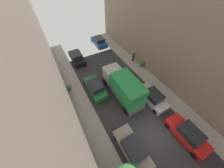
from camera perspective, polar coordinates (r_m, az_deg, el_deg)
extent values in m
plane|color=#2D2D33|center=(14.01, 18.39, -21.75)|extent=(32.00, 32.00, 0.00)
cube|color=gray|center=(12.75, -1.36, -33.16)|extent=(2.00, 44.00, 0.15)
cube|color=gray|center=(16.62, 31.32, -11.50)|extent=(2.00, 44.00, 0.15)
cube|color=gray|center=(12.60, 9.45, -28.01)|extent=(1.76, 4.20, 0.76)
cube|color=#1E2328|center=(11.91, 10.39, -27.78)|extent=(1.56, 2.10, 0.64)
cylinder|color=black|center=(12.95, 1.89, -24.37)|extent=(0.22, 0.64, 0.64)
cylinder|color=black|center=(13.30, 8.10, -21.02)|extent=(0.22, 0.64, 0.64)
cylinder|color=black|center=(12.93, 17.28, -31.71)|extent=(0.22, 0.64, 0.64)
cube|color=#1E6638|center=(15.89, -7.93, -2.04)|extent=(1.76, 4.20, 0.76)
cube|color=#1E2328|center=(15.26, -7.97, -0.74)|extent=(1.56, 2.10, 0.64)
cylinder|color=black|center=(16.93, -12.37, 0.03)|extent=(0.22, 0.64, 0.64)
cylinder|color=black|center=(17.21, -7.58, 1.93)|extent=(0.22, 0.64, 0.64)
cylinder|color=black|center=(15.03, -8.15, -7.69)|extent=(0.22, 0.64, 0.64)
cylinder|color=black|center=(15.34, -2.82, -5.39)|extent=(0.22, 0.64, 0.64)
cube|color=black|center=(21.36, -16.29, 11.72)|extent=(1.76, 4.20, 0.76)
cube|color=#1E2328|center=(20.85, -16.57, 13.04)|extent=(1.56, 2.10, 0.64)
cylinder|color=black|center=(22.67, -19.28, 12.51)|extent=(0.22, 0.64, 0.64)
cylinder|color=black|center=(22.88, -15.53, 13.87)|extent=(0.22, 0.64, 0.64)
cylinder|color=black|center=(20.16, -16.86, 8.24)|extent=(0.22, 0.64, 0.64)
cylinder|color=black|center=(20.39, -12.73, 9.77)|extent=(0.22, 0.64, 0.64)
cube|color=red|center=(14.75, 31.73, -19.68)|extent=(1.76, 4.20, 0.76)
cube|color=#1E2328|center=(14.18, 33.37, -18.93)|extent=(1.56, 2.10, 0.64)
cylinder|color=black|center=(14.60, 24.92, -17.51)|extent=(0.22, 0.64, 0.64)
cylinder|color=black|center=(15.47, 28.82, -14.30)|extent=(0.22, 0.64, 0.64)
cylinder|color=black|center=(14.60, 34.28, -26.07)|extent=(0.22, 0.64, 0.64)
cylinder|color=black|center=(15.47, 37.63, -22.20)|extent=(0.22, 0.64, 0.64)
cube|color=silver|center=(15.59, 18.28, -6.28)|extent=(1.76, 4.20, 0.76)
cube|color=#1E2328|center=(15.00, 19.28, -5.12)|extent=(1.56, 2.10, 0.64)
cylinder|color=black|center=(15.94, 12.42, -4.07)|extent=(0.22, 0.64, 0.64)
cylinder|color=black|center=(16.74, 16.60, -1.92)|extent=(0.22, 0.64, 0.64)
cylinder|color=black|center=(14.93, 19.77, -12.19)|extent=(0.22, 0.64, 0.64)
cylinder|color=black|center=(15.78, 23.86, -9.42)|extent=(0.22, 0.64, 0.64)
cube|color=#194799|center=(24.97, -6.17, 19.06)|extent=(1.76, 4.20, 0.76)
cube|color=#1E2328|center=(24.52, -6.16, 20.34)|extent=(1.56, 2.10, 0.64)
cylinder|color=black|center=(26.10, -9.30, 19.53)|extent=(0.22, 0.64, 0.64)
cylinder|color=black|center=(26.60, -6.03, 20.46)|extent=(0.22, 0.64, 0.64)
cylinder|color=black|center=(23.59, -6.24, 16.51)|extent=(0.22, 0.64, 0.64)
cylinder|color=black|center=(24.14, -2.74, 17.54)|extent=(0.22, 0.64, 0.64)
cube|color=#4C4C51|center=(15.27, 4.67, -3.34)|extent=(2.20, 6.60, 0.50)
cube|color=#B7B7BC|center=(15.82, 0.24, 5.10)|extent=(2.10, 1.80, 1.70)
cube|color=green|center=(13.65, 7.29, -2.43)|extent=(2.24, 4.20, 2.40)
cylinder|color=black|center=(16.59, -3.06, 0.97)|extent=(0.30, 0.96, 0.96)
cylinder|color=black|center=(17.25, 2.74, 3.32)|extent=(0.30, 0.96, 0.96)
cylinder|color=black|center=(14.08, 6.52, -12.22)|extent=(0.30, 0.96, 0.96)
cylinder|color=black|center=(14.85, 12.88, -8.76)|extent=(0.30, 0.96, 0.96)
cylinder|color=#2D334C|center=(20.64, 9.75, 11.67)|extent=(0.18, 0.18, 0.82)
cylinder|color=#2D334C|center=(20.75, 10.25, 11.83)|extent=(0.18, 0.18, 0.82)
cylinder|color=#262626|center=(20.28, 10.28, 13.40)|extent=(0.36, 0.36, 0.64)
sphere|color=tan|center=(20.02, 10.46, 14.48)|extent=(0.24, 0.24, 0.24)
cylinder|color=slate|center=(19.92, 13.70, 8.49)|extent=(0.51, 0.51, 0.34)
sphere|color=#2D7233|center=(19.64, 13.94, 9.51)|extent=(0.71, 0.71, 0.71)
cylinder|color=slate|center=(16.94, -19.66, -2.28)|extent=(0.51, 0.51, 0.33)
sphere|color=#38843D|center=(16.61, -20.06, -1.29)|extent=(0.73, 0.73, 0.73)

